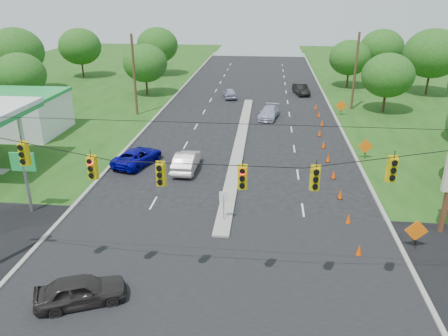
# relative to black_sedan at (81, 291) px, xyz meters

# --- Properties ---
(ground) EXTENTS (160.00, 160.00, 0.00)m
(ground) POSITION_rel_black_sedan_xyz_m (5.69, 2.25, -0.69)
(ground) COLOR black
(ground) RESTS_ON ground
(cross_street) EXTENTS (160.00, 14.00, 0.02)m
(cross_street) POSITION_rel_black_sedan_xyz_m (5.69, 2.25, -0.69)
(cross_street) COLOR black
(cross_street) RESTS_ON ground
(curb_left) EXTENTS (0.25, 110.00, 0.16)m
(curb_left) POSITION_rel_black_sedan_xyz_m (-4.41, 32.25, -0.69)
(curb_left) COLOR gray
(curb_left) RESTS_ON ground
(curb_right) EXTENTS (0.25, 110.00, 0.16)m
(curb_right) POSITION_rel_black_sedan_xyz_m (15.79, 32.25, -0.69)
(curb_right) COLOR gray
(curb_right) RESTS_ON ground
(median) EXTENTS (1.00, 34.00, 0.18)m
(median) POSITION_rel_black_sedan_xyz_m (5.69, 23.25, -0.69)
(median) COLOR gray
(median) RESTS_ON ground
(median_sign) EXTENTS (0.55, 0.06, 2.05)m
(median_sign) POSITION_rel_black_sedan_xyz_m (5.69, 8.25, 0.77)
(median_sign) COLOR gray
(median_sign) RESTS_ON ground
(signal_span) EXTENTS (25.60, 0.32, 9.00)m
(signal_span) POSITION_rel_black_sedan_xyz_m (5.64, 1.25, 4.28)
(signal_span) COLOR #422D1C
(signal_span) RESTS_ON ground
(utility_pole_far_left) EXTENTS (0.28, 0.28, 9.00)m
(utility_pole_far_left) POSITION_rel_black_sedan_xyz_m (-6.81, 32.25, 3.81)
(utility_pole_far_left) COLOR #422D1C
(utility_pole_far_left) RESTS_ON ground
(utility_pole_far_right) EXTENTS (0.28, 0.28, 9.00)m
(utility_pole_far_right) POSITION_rel_black_sedan_xyz_m (18.19, 37.25, 3.81)
(utility_pole_far_right) COLOR #422D1C
(utility_pole_far_right) RESTS_ON ground
(cone_0) EXTENTS (0.32, 0.32, 0.70)m
(cone_0) POSITION_rel_black_sedan_xyz_m (13.34, 5.25, -0.34)
(cone_0) COLOR #FF4600
(cone_0) RESTS_ON ground
(cone_1) EXTENTS (0.32, 0.32, 0.70)m
(cone_1) POSITION_rel_black_sedan_xyz_m (13.34, 8.75, -0.34)
(cone_1) COLOR #FF4600
(cone_1) RESTS_ON ground
(cone_2) EXTENTS (0.32, 0.32, 0.70)m
(cone_2) POSITION_rel_black_sedan_xyz_m (13.34, 12.25, -0.34)
(cone_2) COLOR #FF4600
(cone_2) RESTS_ON ground
(cone_3) EXTENTS (0.32, 0.32, 0.70)m
(cone_3) POSITION_rel_black_sedan_xyz_m (13.34, 15.75, -0.34)
(cone_3) COLOR #FF4600
(cone_3) RESTS_ON ground
(cone_4) EXTENTS (0.32, 0.32, 0.70)m
(cone_4) POSITION_rel_black_sedan_xyz_m (13.34, 19.25, -0.34)
(cone_4) COLOR #FF4600
(cone_4) RESTS_ON ground
(cone_5) EXTENTS (0.32, 0.32, 0.70)m
(cone_5) POSITION_rel_black_sedan_xyz_m (13.34, 22.75, -0.34)
(cone_5) COLOR #FF4600
(cone_5) RESTS_ON ground
(cone_6) EXTENTS (0.32, 0.32, 0.70)m
(cone_6) POSITION_rel_black_sedan_xyz_m (13.34, 26.25, -0.34)
(cone_6) COLOR #FF4600
(cone_6) RESTS_ON ground
(cone_7) EXTENTS (0.32, 0.32, 0.70)m
(cone_7) POSITION_rel_black_sedan_xyz_m (13.94, 29.75, -0.34)
(cone_7) COLOR #FF4600
(cone_7) RESTS_ON ground
(cone_8) EXTENTS (0.32, 0.32, 0.70)m
(cone_8) POSITION_rel_black_sedan_xyz_m (13.94, 33.25, -0.34)
(cone_8) COLOR #FF4600
(cone_8) RESTS_ON ground
(cone_9) EXTENTS (0.32, 0.32, 0.70)m
(cone_9) POSITION_rel_black_sedan_xyz_m (13.94, 36.75, -0.34)
(cone_9) COLOR #FF4600
(cone_9) RESTS_ON ground
(work_sign_0) EXTENTS (1.27, 0.58, 1.37)m
(work_sign_0) POSITION_rel_black_sedan_xyz_m (16.49, 6.25, 0.40)
(work_sign_0) COLOR black
(work_sign_0) RESTS_ON ground
(work_sign_1) EXTENTS (1.27, 0.58, 1.37)m
(work_sign_1) POSITION_rel_black_sedan_xyz_m (16.49, 20.25, 0.40)
(work_sign_1) COLOR black
(work_sign_1) RESTS_ON ground
(work_sign_2) EXTENTS (1.27, 0.58, 1.37)m
(work_sign_2) POSITION_rel_black_sedan_xyz_m (16.49, 34.25, 0.40)
(work_sign_2) COLOR black
(work_sign_2) RESTS_ON ground
(tree_2) EXTENTS (5.88, 5.88, 6.86)m
(tree_2) POSITION_rel_black_sedan_xyz_m (-20.31, 32.25, 3.64)
(tree_2) COLOR black
(tree_2) RESTS_ON ground
(tree_3) EXTENTS (7.56, 7.56, 8.82)m
(tree_3) POSITION_rel_black_sedan_xyz_m (-26.31, 42.25, 4.88)
(tree_3) COLOR black
(tree_3) RESTS_ON ground
(tree_4) EXTENTS (6.72, 6.72, 7.84)m
(tree_4) POSITION_rel_black_sedan_xyz_m (-22.31, 54.25, 4.26)
(tree_4) COLOR black
(tree_4) RESTS_ON ground
(tree_5) EXTENTS (5.88, 5.88, 6.86)m
(tree_5) POSITION_rel_black_sedan_xyz_m (-8.31, 42.25, 3.64)
(tree_5) COLOR black
(tree_5) RESTS_ON ground
(tree_6) EXTENTS (6.72, 6.72, 7.84)m
(tree_6) POSITION_rel_black_sedan_xyz_m (-10.31, 57.25, 4.26)
(tree_6) COLOR black
(tree_6) RESTS_ON ground
(tree_9) EXTENTS (5.88, 5.88, 6.86)m
(tree_9) POSITION_rel_black_sedan_xyz_m (21.69, 36.25, 3.64)
(tree_9) COLOR black
(tree_9) RESTS_ON ground
(tree_10) EXTENTS (7.56, 7.56, 8.82)m
(tree_10) POSITION_rel_black_sedan_xyz_m (29.69, 46.25, 4.88)
(tree_10) COLOR black
(tree_10) RESTS_ON ground
(tree_11) EXTENTS (6.72, 6.72, 7.84)m
(tree_11) POSITION_rel_black_sedan_xyz_m (25.69, 57.25, 4.26)
(tree_11) COLOR black
(tree_11) RESTS_ON ground
(tree_12) EXTENTS (5.88, 5.88, 6.86)m
(tree_12) POSITION_rel_black_sedan_xyz_m (19.69, 50.25, 3.64)
(tree_12) COLOR black
(tree_12) RESTS_ON ground
(black_sedan) EXTENTS (4.38, 3.08, 1.38)m
(black_sedan) POSITION_rel_black_sedan_xyz_m (0.00, 0.00, 0.00)
(black_sedan) COLOR #292425
(black_sedan) RESTS_ON ground
(white_sedan) EXTENTS (1.66, 4.62, 1.52)m
(white_sedan) POSITION_rel_black_sedan_xyz_m (1.89, 16.34, 0.07)
(white_sedan) COLOR beige
(white_sedan) RESTS_ON ground
(blue_pickup) EXTENTS (3.71, 5.39, 1.37)m
(blue_pickup) POSITION_rel_black_sedan_xyz_m (-2.35, 17.13, -0.01)
(blue_pickup) COLOR #07038D
(blue_pickup) RESTS_ON ground
(silver_car_far) EXTENTS (2.64, 4.81, 1.32)m
(silver_car_far) POSITION_rel_black_sedan_xyz_m (8.32, 32.30, -0.03)
(silver_car_far) COLOR #A9A7C5
(silver_car_far) RESTS_ON ground
(silver_car_oncoming) EXTENTS (2.29, 4.09, 1.32)m
(silver_car_oncoming) POSITION_rel_black_sedan_xyz_m (3.09, 41.75, -0.03)
(silver_car_oncoming) COLOR #9493B3
(silver_car_oncoming) RESTS_ON ground
(dark_car_receding) EXTENTS (2.37, 4.55, 1.43)m
(dark_car_receding) POSITION_rel_black_sedan_xyz_m (12.65, 44.94, 0.02)
(dark_car_receding) COLOR black
(dark_car_receding) RESTS_ON ground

